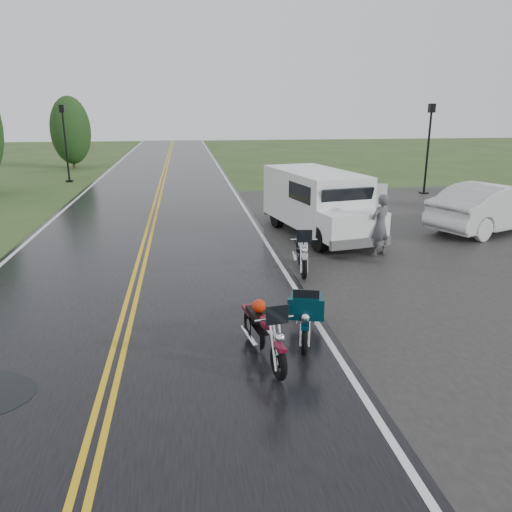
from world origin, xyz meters
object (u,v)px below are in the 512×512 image
(motorcycle_red, at_px, (279,348))
(sedan_white, at_px, (493,208))
(motorcycle_teal, at_px, (305,327))
(lamp_post_far_left, at_px, (66,144))
(motorcycle_silver, at_px, (304,258))
(lamp_post_far_right, at_px, (428,149))
(person_at_van, at_px, (380,226))
(van_white, at_px, (321,216))

(motorcycle_red, relative_size, sedan_white, 0.40)
(motorcycle_teal, relative_size, sedan_white, 0.39)
(motorcycle_red, distance_m, lamp_post_far_left, 25.03)
(motorcycle_teal, xyz_separation_m, sedan_white, (8.61, 8.06, 0.25))
(motorcycle_silver, bearing_deg, lamp_post_far_left, 124.85)
(lamp_post_far_left, xyz_separation_m, lamp_post_far_right, (18.61, -7.00, 0.02))
(motorcycle_teal, bearing_deg, sedan_white, 57.94)
(motorcycle_silver, bearing_deg, person_at_van, 43.29)
(person_at_van, bearing_deg, motorcycle_silver, 9.02)
(motorcycle_teal, height_order, motorcycle_silver, motorcycle_silver)
(motorcycle_red, height_order, van_white, van_white)
(motorcycle_red, bearing_deg, motorcycle_teal, 41.78)
(sedan_white, bearing_deg, motorcycle_teal, 110.31)
(van_white, distance_m, lamp_post_far_right, 12.52)
(motorcycle_silver, xyz_separation_m, lamp_post_far_right, (9.08, 12.04, 1.60))
(van_white, bearing_deg, lamp_post_far_left, 111.30)
(motorcycle_teal, height_order, van_white, van_white)
(van_white, bearing_deg, sedan_white, 3.21)
(motorcycle_red, height_order, sedan_white, sedan_white)
(motorcycle_silver, height_order, lamp_post_far_right, lamp_post_far_right)
(van_white, height_order, lamp_post_far_right, lamp_post_far_right)
(motorcycle_silver, distance_m, lamp_post_far_right, 15.17)
(motorcycle_silver, distance_m, lamp_post_far_left, 21.35)
(person_at_van, height_order, lamp_post_far_left, lamp_post_far_left)
(motorcycle_teal, bearing_deg, person_at_van, 72.80)
(motorcycle_teal, distance_m, lamp_post_far_left, 24.53)
(motorcycle_teal, xyz_separation_m, van_white, (1.99, 6.35, 0.52))
(motorcycle_silver, bearing_deg, sedan_white, 36.87)
(motorcycle_red, relative_size, lamp_post_far_left, 0.46)
(van_white, bearing_deg, lamp_post_far_right, 38.75)
(sedan_white, distance_m, lamp_post_far_left, 22.78)
(sedan_white, xyz_separation_m, lamp_post_far_right, (1.38, 7.85, 1.38))
(van_white, height_order, lamp_post_far_left, lamp_post_far_left)
(motorcycle_teal, height_order, lamp_post_far_right, lamp_post_far_right)
(motorcycle_red, height_order, motorcycle_silver, motorcycle_silver)
(person_at_van, bearing_deg, lamp_post_far_left, -80.59)
(motorcycle_red, height_order, lamp_post_far_right, lamp_post_far_right)
(van_white, height_order, sedan_white, van_white)
(person_at_van, height_order, lamp_post_far_right, lamp_post_far_right)
(van_white, relative_size, lamp_post_far_left, 1.28)
(motorcycle_red, distance_m, motorcycle_teal, 0.95)
(motorcycle_red, distance_m, van_white, 7.56)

